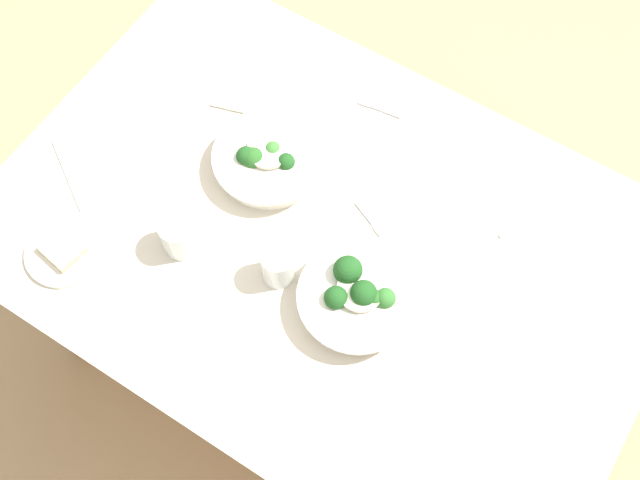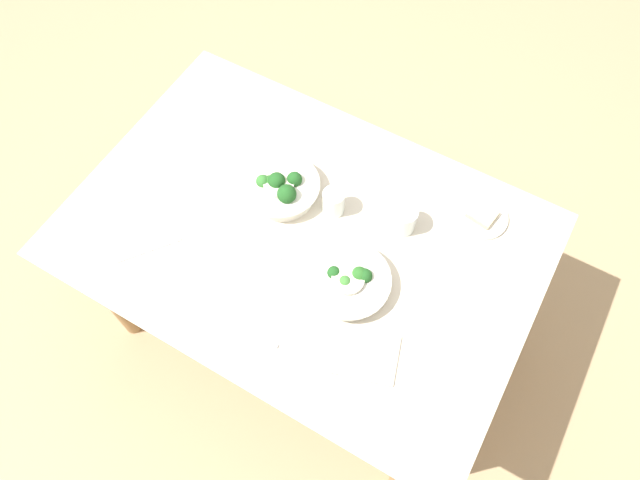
{
  "view_description": "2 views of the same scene",
  "coord_description": "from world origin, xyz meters",
  "px_view_note": "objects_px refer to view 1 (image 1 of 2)",
  "views": [
    {
      "loc": [
        -0.41,
        0.68,
        2.38
      ],
      "look_at": [
        0.0,
        0.02,
        0.79
      ],
      "focal_mm": 45.4,
      "sensor_mm": 36.0,
      "label": 1
    },
    {
      "loc": [
        0.5,
        -0.76,
        2.39
      ],
      "look_at": [
        0.07,
        -0.0,
        0.79
      ],
      "focal_mm": 32.89,
      "sensor_mm": 36.0,
      "label": 2
    }
  ],
  "objects_px": {
    "broccoli_bowl_near": "(268,160)",
    "table_knife_left": "(543,222)",
    "broccoli_bowl_far": "(357,297)",
    "fork_by_near_bowl": "(377,108)",
    "table_knife_right": "(68,175)",
    "napkin_folded_upper": "(256,90)",
    "water_glass_center": "(180,235)",
    "water_glass_side": "(278,266)",
    "fork_by_far_bowl": "(370,220)",
    "bread_side_plate": "(64,251)"
  },
  "relations": [
    {
      "from": "water_glass_side",
      "to": "table_knife_right",
      "type": "distance_m",
      "value": 0.56
    },
    {
      "from": "water_glass_side",
      "to": "fork_by_far_bowl",
      "type": "relative_size",
      "value": 0.97
    },
    {
      "from": "bread_side_plate",
      "to": "table_knife_right",
      "type": "height_order",
      "value": "bread_side_plate"
    },
    {
      "from": "water_glass_center",
      "to": "water_glass_side",
      "type": "bearing_deg",
      "value": -166.46
    },
    {
      "from": "bread_side_plate",
      "to": "table_knife_left",
      "type": "bearing_deg",
      "value": -143.57
    },
    {
      "from": "broccoli_bowl_far",
      "to": "table_knife_left",
      "type": "distance_m",
      "value": 0.47
    },
    {
      "from": "table_knife_left",
      "to": "table_knife_right",
      "type": "relative_size",
      "value": 1.03
    },
    {
      "from": "table_knife_right",
      "to": "napkin_folded_upper",
      "type": "height_order",
      "value": "napkin_folded_upper"
    },
    {
      "from": "broccoli_bowl_near",
      "to": "water_glass_side",
      "type": "bearing_deg",
      "value": 128.53
    },
    {
      "from": "fork_by_far_bowl",
      "to": "fork_by_near_bowl",
      "type": "relative_size",
      "value": 0.88
    },
    {
      "from": "broccoli_bowl_far",
      "to": "fork_by_near_bowl",
      "type": "relative_size",
      "value": 2.34
    },
    {
      "from": "broccoli_bowl_far",
      "to": "fork_by_near_bowl",
      "type": "bearing_deg",
      "value": -64.61
    },
    {
      "from": "fork_by_near_bowl",
      "to": "napkin_folded_upper",
      "type": "relative_size",
      "value": 0.6
    },
    {
      "from": "broccoli_bowl_far",
      "to": "fork_by_far_bowl",
      "type": "relative_size",
      "value": 2.67
    },
    {
      "from": "broccoli_bowl_near",
      "to": "napkin_folded_upper",
      "type": "height_order",
      "value": "broccoli_bowl_near"
    },
    {
      "from": "broccoli_bowl_near",
      "to": "table_knife_right",
      "type": "height_order",
      "value": "broccoli_bowl_near"
    },
    {
      "from": "broccoli_bowl_near",
      "to": "table_knife_left",
      "type": "bearing_deg",
      "value": -160.83
    },
    {
      "from": "broccoli_bowl_far",
      "to": "table_knife_right",
      "type": "bearing_deg",
      "value": 6.53
    },
    {
      "from": "napkin_folded_upper",
      "to": "water_glass_center",
      "type": "bearing_deg",
      "value": 102.89
    },
    {
      "from": "water_glass_side",
      "to": "table_knife_left",
      "type": "relative_size",
      "value": 0.43
    },
    {
      "from": "broccoli_bowl_far",
      "to": "napkin_folded_upper",
      "type": "xyz_separation_m",
      "value": [
        0.5,
        -0.35,
        -0.03
      ]
    },
    {
      "from": "water_glass_side",
      "to": "table_knife_left",
      "type": "height_order",
      "value": "water_glass_side"
    },
    {
      "from": "broccoli_bowl_far",
      "to": "water_glass_side",
      "type": "distance_m",
      "value": 0.18
    },
    {
      "from": "fork_by_far_bowl",
      "to": "broccoli_bowl_far",
      "type": "bearing_deg",
      "value": -43.67
    },
    {
      "from": "bread_side_plate",
      "to": "fork_by_far_bowl",
      "type": "bearing_deg",
      "value": -140.96
    },
    {
      "from": "broccoli_bowl_near",
      "to": "napkin_folded_upper",
      "type": "bearing_deg",
      "value": -47.91
    },
    {
      "from": "table_knife_left",
      "to": "table_knife_right",
      "type": "xyz_separation_m",
      "value": [
        0.98,
        0.48,
        0.0
      ]
    },
    {
      "from": "fork_by_near_bowl",
      "to": "water_glass_center",
      "type": "bearing_deg",
      "value": 64.18
    },
    {
      "from": "table_knife_left",
      "to": "fork_by_near_bowl",
      "type": "bearing_deg",
      "value": -60.75
    },
    {
      "from": "broccoli_bowl_far",
      "to": "water_glass_side",
      "type": "xyz_separation_m",
      "value": [
        0.18,
        0.03,
        0.01
      ]
    },
    {
      "from": "broccoli_bowl_far",
      "to": "table_knife_right",
      "type": "height_order",
      "value": "broccoli_bowl_far"
    },
    {
      "from": "water_glass_center",
      "to": "fork_by_near_bowl",
      "type": "bearing_deg",
      "value": -108.39
    },
    {
      "from": "table_knife_left",
      "to": "napkin_folded_upper",
      "type": "distance_m",
      "value": 0.75
    },
    {
      "from": "water_glass_center",
      "to": "table_knife_right",
      "type": "height_order",
      "value": "water_glass_center"
    },
    {
      "from": "bread_side_plate",
      "to": "napkin_folded_upper",
      "type": "distance_m",
      "value": 0.6
    },
    {
      "from": "broccoli_bowl_far",
      "to": "bread_side_plate",
      "type": "height_order",
      "value": "broccoli_bowl_far"
    },
    {
      "from": "broccoli_bowl_near",
      "to": "fork_by_far_bowl",
      "type": "relative_size",
      "value": 2.72
    },
    {
      "from": "table_knife_left",
      "to": "broccoli_bowl_near",
      "type": "bearing_deg",
      "value": -33.49
    },
    {
      "from": "broccoli_bowl_near",
      "to": "bread_side_plate",
      "type": "relative_size",
      "value": 1.5
    },
    {
      "from": "water_glass_center",
      "to": "fork_by_near_bowl",
      "type": "height_order",
      "value": "water_glass_center"
    },
    {
      "from": "broccoli_bowl_near",
      "to": "water_glass_center",
      "type": "xyz_separation_m",
      "value": [
        0.05,
        0.27,
        0.02
      ]
    },
    {
      "from": "broccoli_bowl_near",
      "to": "water_glass_side",
      "type": "xyz_separation_m",
      "value": [
        -0.17,
        0.21,
        0.02
      ]
    },
    {
      "from": "water_glass_side",
      "to": "fork_by_far_bowl",
      "type": "height_order",
      "value": "water_glass_side"
    },
    {
      "from": "napkin_folded_upper",
      "to": "table_knife_left",
      "type": "bearing_deg",
      "value": -176.61
    },
    {
      "from": "water_glass_side",
      "to": "napkin_folded_upper",
      "type": "relative_size",
      "value": 0.51
    },
    {
      "from": "water_glass_center",
      "to": "table_knife_left",
      "type": "height_order",
      "value": "water_glass_center"
    },
    {
      "from": "broccoli_bowl_near",
      "to": "table_knife_right",
      "type": "bearing_deg",
      "value": 34.98
    },
    {
      "from": "fork_by_far_bowl",
      "to": "table_knife_right",
      "type": "xyz_separation_m",
      "value": [
        0.65,
        0.27,
        -0.0
      ]
    },
    {
      "from": "broccoli_bowl_far",
      "to": "napkin_folded_upper",
      "type": "distance_m",
      "value": 0.61
    },
    {
      "from": "table_knife_right",
      "to": "bread_side_plate",
      "type": "bearing_deg",
      "value": 160.0
    }
  ]
}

